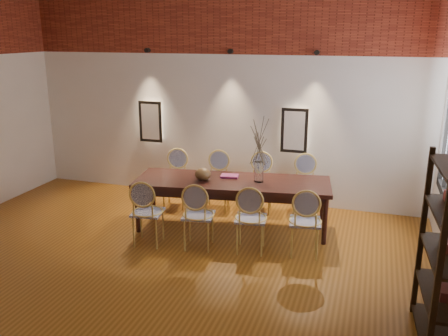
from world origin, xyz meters
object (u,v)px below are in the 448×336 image
(chair_far_d, at_px, (305,186))
(shelving_rack, at_px, (448,256))
(dining_table, at_px, (232,204))
(book, at_px, (230,176))
(bowl, at_px, (203,174))
(vase, at_px, (259,172))
(chair_near_b, at_px, (198,215))
(chair_far_a, at_px, (175,180))
(chair_near_a, at_px, (148,212))
(chair_far_c, at_px, (260,184))
(chair_far_b, at_px, (217,182))
(chair_near_c, at_px, (251,218))
(chair_near_d, at_px, (305,221))

(chair_far_d, relative_size, shelving_rack, 0.52)
(dining_table, xyz_separation_m, book, (-0.09, 0.14, 0.39))
(bowl, bearing_deg, dining_table, 15.34)
(shelving_rack, bearing_deg, vase, 134.27)
(chair_near_b, relative_size, chair_far_a, 1.00)
(chair_near_a, height_order, chair_far_c, same)
(vase, bearing_deg, chair_far_b, 144.06)
(bowl, distance_m, shelving_rack, 3.63)
(chair_near_a, distance_m, chair_far_c, 2.06)
(bowl, bearing_deg, chair_near_c, -32.37)
(dining_table, height_order, chair_near_c, chair_near_c)
(chair_near_c, bearing_deg, chair_far_c, 90.00)
(chair_near_b, height_order, vase, vase)
(chair_near_c, height_order, book, chair_near_c)
(bowl, bearing_deg, chair_near_a, -124.10)
(chair_near_c, xyz_separation_m, shelving_rack, (2.20, -1.34, 0.43))
(chair_near_a, relative_size, bowl, 3.92)
(dining_table, relative_size, bowl, 11.91)
(chair_near_c, bearing_deg, bowl, 138.88)
(vase, bearing_deg, shelving_rack, -42.31)
(vase, bearing_deg, chair_near_c, -83.80)
(chair_far_b, relative_size, book, 3.62)
(chair_far_d, bearing_deg, vase, 47.32)
(chair_near_c, distance_m, chair_far_a, 2.06)
(bowl, xyz_separation_m, book, (0.33, 0.26, -0.07))
(chair_far_d, bearing_deg, chair_far_c, 0.00)
(chair_near_d, distance_m, chair_far_a, 2.60)
(chair_near_c, xyz_separation_m, book, (-0.55, 0.82, 0.30))
(bowl, height_order, shelving_rack, shelving_rack)
(chair_far_a, bearing_deg, chair_near_b, 115.79)
(chair_near_a, relative_size, chair_far_a, 1.00)
(chair_far_b, bearing_deg, chair_far_a, 0.00)
(chair_near_b, xyz_separation_m, chair_far_d, (1.19, 1.68, 0.00))
(chair_near_c, height_order, vase, vase)
(chair_near_a, bearing_deg, chair_far_c, 45.98)
(chair_near_d, xyz_separation_m, chair_far_b, (-1.64, 1.24, 0.00))
(vase, bearing_deg, chair_near_a, -144.43)
(shelving_rack, bearing_deg, chair_far_d, 117.17)
(chair_far_d, distance_m, vase, 1.09)
(chair_near_b, distance_m, chair_far_b, 1.48)
(chair_near_a, bearing_deg, chair_near_c, 0.00)
(chair_far_c, bearing_deg, chair_near_d, 115.79)
(chair_far_a, distance_m, chair_far_c, 1.43)
(chair_near_c, height_order, chair_near_d, same)
(chair_near_d, height_order, book, chair_near_d)
(book, bearing_deg, dining_table, -58.71)
(chair_far_a, bearing_deg, chair_far_c, -180.00)
(chair_far_b, bearing_deg, chair_near_d, 134.02)
(bowl, bearing_deg, chair_far_d, 36.43)
(chair_near_d, height_order, chair_far_b, same)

